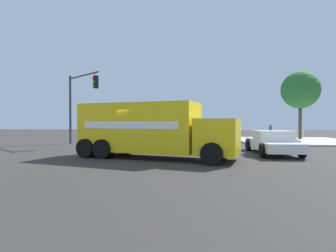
% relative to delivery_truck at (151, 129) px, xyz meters
% --- Properties ---
extents(ground_plane, '(100.00, 100.00, 0.00)m').
position_rel_delivery_truck_xyz_m(ground_plane, '(0.37, -0.23, -1.50)').
color(ground_plane, '#33302D').
extents(sidewalk_corner_near, '(10.61, 10.61, 0.14)m').
position_rel_delivery_truck_xyz_m(sidewalk_corner_near, '(-11.93, -12.53, -1.43)').
color(sidewalk_corner_near, '#B2ADA0').
rests_on(sidewalk_corner_near, ground).
extents(delivery_truck, '(8.61, 4.74, 2.87)m').
position_rel_delivery_truck_xyz_m(delivery_truck, '(0.00, 0.00, 0.00)').
color(delivery_truck, yellow).
rests_on(delivery_truck, ground).
extents(traffic_light_secondary, '(3.70, 2.99, 5.90)m').
position_rel_delivery_truck_xyz_m(traffic_light_secondary, '(7.30, -7.41, 2.41)').
color(traffic_light_secondary, '#38383D').
rests_on(traffic_light_secondary, ground).
extents(pickup_white, '(2.30, 5.23, 1.38)m').
position_rel_delivery_truck_xyz_m(pickup_white, '(-6.85, -2.33, -0.77)').
color(pickup_white, white).
rests_on(pickup_white, ground).
extents(pedestrian_near_corner, '(0.22, 0.53, 1.62)m').
position_rel_delivery_truck_xyz_m(pedestrian_near_corner, '(-10.47, -15.42, -0.44)').
color(pedestrian_near_corner, black).
rests_on(pedestrian_near_corner, sidewalk_corner_near).
extents(picket_fence_run, '(5.68, 0.05, 0.95)m').
position_rel_delivery_truck_xyz_m(picket_fence_run, '(-11.93, -17.59, -0.88)').
color(picket_fence_run, white).
rests_on(picket_fence_run, sidewalk_corner_near).
extents(shade_tree_near, '(3.78, 3.78, 6.92)m').
position_rel_delivery_truck_xyz_m(shade_tree_near, '(-13.11, -14.35, 3.65)').
color(shade_tree_near, brown).
rests_on(shade_tree_near, sidewalk_corner_near).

